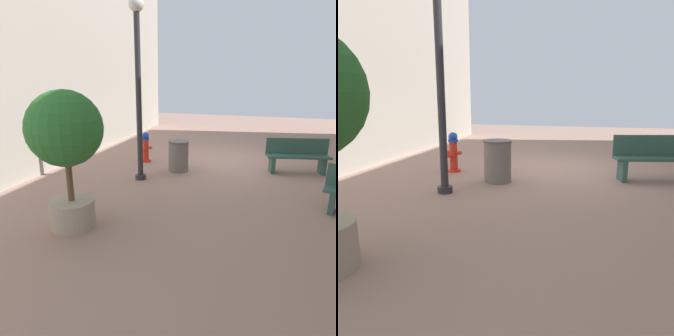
% 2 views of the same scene
% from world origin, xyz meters
% --- Properties ---
extents(ground_plane, '(23.40, 23.40, 0.00)m').
position_xyz_m(ground_plane, '(0.00, 0.00, 0.00)').
color(ground_plane, '#9E7A6B').
extents(building_facade_right, '(0.70, 18.00, 8.83)m').
position_xyz_m(building_facade_right, '(4.95, 2.70, 4.42)').
color(building_facade_right, '#B2A899').
rests_on(building_facade_right, ground_plane).
extents(fire_hydrant, '(0.42, 0.39, 0.93)m').
position_xyz_m(fire_hydrant, '(2.39, 0.94, 0.47)').
color(fire_hydrant, red).
rests_on(fire_hydrant, ground_plane).
extents(bench_near, '(1.75, 0.80, 0.95)m').
position_xyz_m(bench_near, '(-2.04, 0.66, 0.50)').
color(bench_near, '#33594C').
rests_on(bench_near, ground_plane).
extents(planter_tree, '(1.28, 1.28, 2.42)m').
position_xyz_m(planter_tree, '(1.98, 5.41, 1.58)').
color(planter_tree, tan).
rests_on(planter_tree, ground_plane).
extents(street_lamp, '(0.36, 0.36, 4.35)m').
position_xyz_m(street_lamp, '(1.86, 2.58, 2.67)').
color(street_lamp, '#2D2D33').
rests_on(street_lamp, ground_plane).
extents(trash_bin, '(0.59, 0.59, 0.87)m').
position_xyz_m(trash_bin, '(1.13, 1.57, 0.44)').
color(trash_bin, slate).
rests_on(trash_bin, ground_plane).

